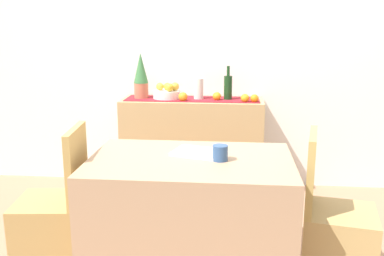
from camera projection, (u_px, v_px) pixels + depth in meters
ground_plane at (189, 239)px, 3.15m from camera, size 6.40×6.40×0.02m
room_wall_rear at (202, 40)px, 3.98m from camera, size 6.40×0.06×2.70m
sideboard_console at (192, 146)px, 3.94m from camera, size 1.24×0.42×0.85m
table_runner at (192, 99)px, 3.85m from camera, size 1.17×0.32×0.01m
fruit_bowl at (167, 94)px, 3.86m from camera, size 0.24×0.24×0.07m
apple_front at (167, 86)px, 3.86m from camera, size 0.07×0.07×0.07m
apple_upper at (160, 86)px, 3.86m from camera, size 0.07×0.07×0.07m
apple_rear at (169, 88)px, 3.78m from camera, size 0.07×0.07×0.07m
apple_center at (175, 87)px, 3.83m from camera, size 0.07×0.07×0.07m
wine_bottle at (228, 87)px, 3.79m from camera, size 0.07×0.07×0.29m
ceramic_vase at (199, 89)px, 3.82m from camera, size 0.08×0.08×0.19m
potted_plant at (141, 76)px, 3.84m from camera, size 0.13×0.13×0.40m
orange_loose_end at (245, 98)px, 3.69m from camera, size 0.07×0.07×0.07m
orange_loose_near_bowl at (183, 97)px, 3.74m from camera, size 0.08×0.08×0.08m
orange_loose_mid at (217, 96)px, 3.78m from camera, size 0.07×0.07×0.07m
orange_loose_far at (254, 98)px, 3.69m from camera, size 0.07×0.07×0.07m
dining_table at (191, 218)px, 2.60m from camera, size 1.17×0.78×0.74m
open_book at (198, 152)px, 2.61m from camera, size 0.33×0.28×0.02m
coffee_cup at (220, 153)px, 2.47m from camera, size 0.09×0.09×0.09m
chair_near_window at (54, 228)px, 2.71m from camera, size 0.44×0.44×0.90m
chair_by_corner at (336, 240)px, 2.55m from camera, size 0.47×0.47×0.90m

